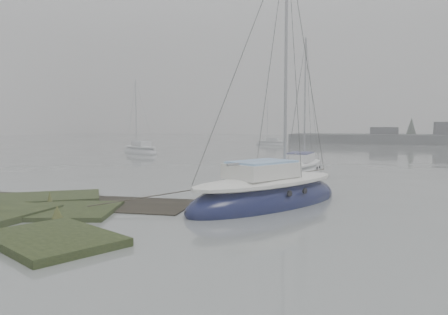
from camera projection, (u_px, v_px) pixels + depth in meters
ground at (277, 157)px, 40.17m from camera, size 160.00×160.00×0.00m
sailboat_main at (267, 196)px, 16.39m from camera, size 5.91×7.93×10.82m
sailboat_white at (301, 171)px, 25.72m from camera, size 2.59×6.40×8.81m
sailboat_far_a at (140, 151)px, 44.51m from camera, size 5.89×4.60×8.11m
sailboat_far_c at (271, 144)px, 61.05m from camera, size 4.94×2.42×6.68m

